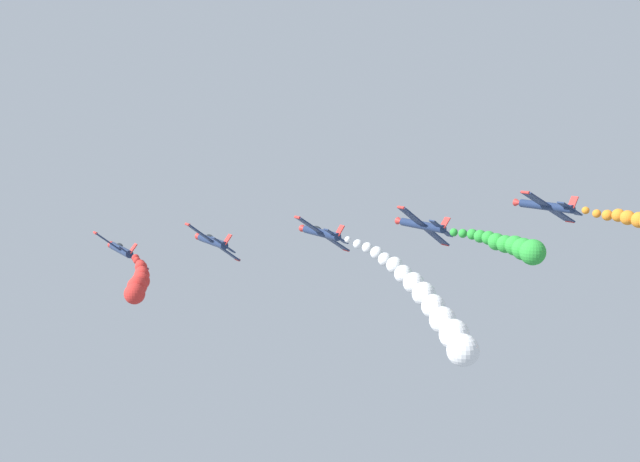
# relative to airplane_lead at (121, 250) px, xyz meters

# --- Properties ---
(airplane_lead) EXTENTS (7.70, 10.35, 6.23)m
(airplane_lead) POSITION_rel_airplane_lead_xyz_m (0.00, 0.00, 0.00)
(airplane_lead) COLOR navy
(smoke_trail_lead) EXTENTS (6.88, 19.17, 3.00)m
(smoke_trail_lead) POSITION_rel_airplane_lead_xyz_m (-3.26, -20.09, -0.75)
(smoke_trail_lead) COLOR red
(airplane_left_inner) EXTENTS (7.85, 10.35, 6.04)m
(airplane_left_inner) POSITION_rel_airplane_lead_xyz_m (10.60, -8.94, 1.66)
(airplane_left_inner) COLOR navy
(airplane_right_inner) EXTENTS (8.19, 10.35, 5.55)m
(airplane_right_inner) POSITION_rel_airplane_lead_xyz_m (23.09, -18.09, 3.12)
(airplane_right_inner) COLOR navy
(smoke_trail_right_inner) EXTENTS (5.97, 29.88, 9.19)m
(smoke_trail_right_inner) POSITION_rel_airplane_lead_xyz_m (20.76, -46.42, -1.48)
(smoke_trail_right_inner) COLOR white
(airplane_left_outer) EXTENTS (7.92, 10.35, 5.95)m
(airplane_left_outer) POSITION_rel_airplane_lead_xyz_m (33.41, -27.41, 4.58)
(airplane_left_outer) COLOR navy
(smoke_trail_left_outer) EXTENTS (4.06, 17.71, 2.85)m
(smoke_trail_left_outer) POSITION_rel_airplane_lead_xyz_m (32.05, -46.14, 4.43)
(smoke_trail_left_outer) COLOR green
(airplane_right_outer) EXTENTS (8.67, 10.35, 4.68)m
(airplane_right_outer) POSITION_rel_airplane_lead_xyz_m (46.23, -37.06, 7.41)
(airplane_right_outer) COLOR navy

